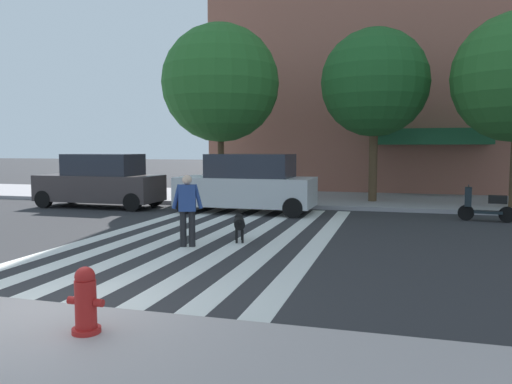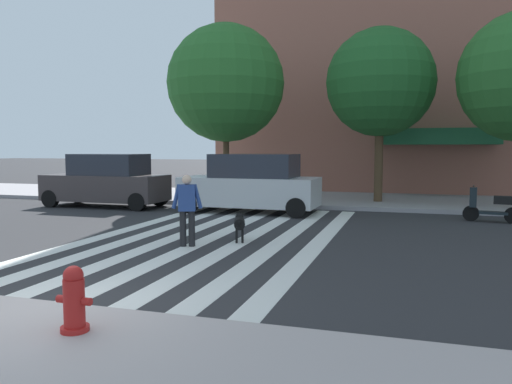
{
  "view_description": "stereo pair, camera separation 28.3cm",
  "coord_description": "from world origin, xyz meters",
  "px_view_note": "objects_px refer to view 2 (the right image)",
  "views": [
    {
      "loc": [
        4.66,
        -5.65,
        2.24
      ],
      "look_at": [
        1.49,
        5.6,
        1.21
      ],
      "focal_mm": 35.02,
      "sensor_mm": 36.0,
      "label": 1
    },
    {
      "loc": [
        4.93,
        -5.57,
        2.24
      ],
      "look_at": [
        1.49,
        5.6,
        1.21
      ],
      "focal_mm": 35.02,
      "sensor_mm": 36.0,
      "label": 2
    }
  ],
  "objects_px": {
    "street_tree_nearest": "(226,83)",
    "street_tree_middle": "(380,83)",
    "pedestrian_dog_walker": "(187,206)",
    "fire_hydrant": "(74,300)",
    "parked_car_near_curb": "(106,181)",
    "parked_scooter": "(492,207)",
    "dog_on_leash": "(239,223)",
    "parked_car_behind_first": "(251,184)"
  },
  "relations": [
    {
      "from": "street_tree_nearest",
      "to": "street_tree_middle",
      "type": "relative_size",
      "value": 1.06
    },
    {
      "from": "fire_hydrant",
      "to": "parked_car_behind_first",
      "type": "relative_size",
      "value": 0.16
    },
    {
      "from": "parked_car_near_curb",
      "to": "street_tree_middle",
      "type": "bearing_deg",
      "value": 20.07
    },
    {
      "from": "fire_hydrant",
      "to": "pedestrian_dog_walker",
      "type": "bearing_deg",
      "value": 102.03
    },
    {
      "from": "street_tree_nearest",
      "to": "street_tree_middle",
      "type": "height_order",
      "value": "street_tree_nearest"
    },
    {
      "from": "pedestrian_dog_walker",
      "to": "dog_on_leash",
      "type": "distance_m",
      "value": 1.42
    },
    {
      "from": "fire_hydrant",
      "to": "street_tree_middle",
      "type": "relative_size",
      "value": 0.11
    },
    {
      "from": "parked_car_behind_first",
      "to": "parked_scooter",
      "type": "height_order",
      "value": "parked_car_behind_first"
    },
    {
      "from": "parked_car_behind_first",
      "to": "pedestrian_dog_walker",
      "type": "relative_size",
      "value": 2.91
    },
    {
      "from": "parked_car_near_curb",
      "to": "street_tree_middle",
      "type": "distance_m",
      "value": 11.21
    },
    {
      "from": "street_tree_middle",
      "to": "pedestrian_dog_walker",
      "type": "distance_m",
      "value": 11.15
    },
    {
      "from": "dog_on_leash",
      "to": "street_tree_nearest",
      "type": "bearing_deg",
      "value": 112.6
    },
    {
      "from": "fire_hydrant",
      "to": "street_tree_nearest",
      "type": "relative_size",
      "value": 0.11
    },
    {
      "from": "fire_hydrant",
      "to": "parked_car_behind_first",
      "type": "height_order",
      "value": "parked_car_behind_first"
    },
    {
      "from": "street_tree_nearest",
      "to": "dog_on_leash",
      "type": "relative_size",
      "value": 7.44
    },
    {
      "from": "parked_car_near_curb",
      "to": "street_tree_nearest",
      "type": "bearing_deg",
      "value": 36.02
    },
    {
      "from": "parked_car_behind_first",
      "to": "dog_on_leash",
      "type": "xyz_separation_m",
      "value": [
        1.38,
        -5.24,
        -0.55
      ]
    },
    {
      "from": "parked_scooter",
      "to": "dog_on_leash",
      "type": "distance_m",
      "value": 8.15
    },
    {
      "from": "pedestrian_dog_walker",
      "to": "dog_on_leash",
      "type": "relative_size",
      "value": 1.72
    },
    {
      "from": "parked_car_near_curb",
      "to": "street_tree_nearest",
      "type": "relative_size",
      "value": 0.66
    },
    {
      "from": "parked_car_behind_first",
      "to": "parked_car_near_curb",
      "type": "bearing_deg",
      "value": 179.99
    },
    {
      "from": "parked_car_near_curb",
      "to": "street_tree_nearest",
      "type": "distance_m",
      "value": 6.14
    },
    {
      "from": "pedestrian_dog_walker",
      "to": "fire_hydrant",
      "type": "bearing_deg",
      "value": -77.97
    },
    {
      "from": "street_tree_middle",
      "to": "pedestrian_dog_walker",
      "type": "xyz_separation_m",
      "value": [
        -3.65,
        -9.82,
        -3.84
      ]
    },
    {
      "from": "parked_car_near_curb",
      "to": "pedestrian_dog_walker",
      "type": "relative_size",
      "value": 2.87
    },
    {
      "from": "parked_car_behind_first",
      "to": "parked_scooter",
      "type": "xyz_separation_m",
      "value": [
        7.68,
        -0.07,
        -0.51
      ]
    },
    {
      "from": "fire_hydrant",
      "to": "parked_car_near_curb",
      "type": "height_order",
      "value": "parked_car_near_curb"
    },
    {
      "from": "parked_scooter",
      "to": "street_tree_middle",
      "type": "relative_size",
      "value": 0.24
    },
    {
      "from": "parked_car_behind_first",
      "to": "pedestrian_dog_walker",
      "type": "distance_m",
      "value": 6.21
    },
    {
      "from": "parked_car_near_curb",
      "to": "pedestrian_dog_walker",
      "type": "bearing_deg",
      "value": -44.72
    },
    {
      "from": "fire_hydrant",
      "to": "street_tree_middle",
      "type": "bearing_deg",
      "value": 80.94
    },
    {
      "from": "fire_hydrant",
      "to": "parked_car_behind_first",
      "type": "xyz_separation_m",
      "value": [
        -1.64,
        11.8,
        0.47
      ]
    },
    {
      "from": "fire_hydrant",
      "to": "parked_scooter",
      "type": "bearing_deg",
      "value": 62.78
    },
    {
      "from": "parked_scooter",
      "to": "dog_on_leash",
      "type": "bearing_deg",
      "value": -140.59
    },
    {
      "from": "street_tree_nearest",
      "to": "dog_on_leash",
      "type": "xyz_separation_m",
      "value": [
        3.35,
        -8.04,
        -4.42
      ]
    },
    {
      "from": "parked_car_near_curb",
      "to": "dog_on_leash",
      "type": "xyz_separation_m",
      "value": [
        7.19,
        -5.24,
        -0.53
      ]
    },
    {
      "from": "parked_scooter",
      "to": "dog_on_leash",
      "type": "height_order",
      "value": "parked_scooter"
    },
    {
      "from": "parked_scooter",
      "to": "pedestrian_dog_walker",
      "type": "bearing_deg",
      "value": -139.72
    },
    {
      "from": "fire_hydrant",
      "to": "parked_scooter",
      "type": "height_order",
      "value": "parked_scooter"
    },
    {
      "from": "parked_car_near_curb",
      "to": "dog_on_leash",
      "type": "relative_size",
      "value": 4.94
    },
    {
      "from": "parked_car_near_curb",
      "to": "parked_scooter",
      "type": "distance_m",
      "value": 13.49
    },
    {
      "from": "parked_scooter",
      "to": "dog_on_leash",
      "type": "relative_size",
      "value": 1.71
    }
  ]
}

